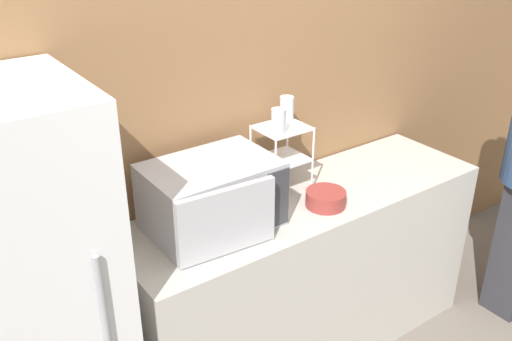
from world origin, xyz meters
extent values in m
cube|color=olive|center=(0.00, 0.62, 1.30)|extent=(8.00, 0.06, 2.60)
cube|color=#B7B2A8|center=(0.00, 0.29, 0.47)|extent=(1.91, 0.58, 0.93)
cube|color=#ADADB2|center=(-0.51, 0.33, 1.08)|extent=(0.56, 0.38, 0.30)
cube|color=#B7B2A8|center=(-0.57, 0.15, 1.08)|extent=(0.40, 0.01, 0.26)
cube|color=#333338|center=(-0.30, 0.14, 1.08)|extent=(0.11, 0.01, 0.27)
cube|color=#ADADB2|center=(-0.58, 0.11, 1.08)|extent=(0.43, 0.06, 0.29)
cylinder|color=white|center=(-0.17, 0.32, 1.10)|extent=(0.01, 0.01, 0.33)
cylinder|color=white|center=(0.05, 0.32, 1.10)|extent=(0.01, 0.01, 0.33)
cylinder|color=white|center=(-0.17, 0.52, 1.10)|extent=(0.01, 0.01, 0.33)
cylinder|color=white|center=(0.05, 0.52, 1.10)|extent=(0.01, 0.01, 0.33)
cube|color=white|center=(-0.06, 0.42, 1.10)|extent=(0.23, 0.20, 0.01)
cube|color=white|center=(-0.06, 0.42, 1.26)|extent=(0.23, 0.20, 0.01)
cylinder|color=silver|center=(-0.13, 0.36, 1.33)|extent=(0.07, 0.07, 0.12)
cylinder|color=silver|center=(0.01, 0.48, 1.33)|extent=(0.07, 0.07, 0.12)
cylinder|color=maroon|center=(0.01, 0.17, 0.94)|extent=(0.10, 0.10, 0.01)
cylinder|color=maroon|center=(0.01, 0.17, 0.97)|extent=(0.19, 0.19, 0.07)
cube|color=white|center=(-1.36, 0.26, 0.87)|extent=(0.64, 0.62, 1.73)
cylinder|color=#99999E|center=(-1.17, -0.06, 0.95)|extent=(0.02, 0.02, 0.61)
camera|label=1|loc=(-1.61, -1.53, 2.27)|focal=40.00mm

